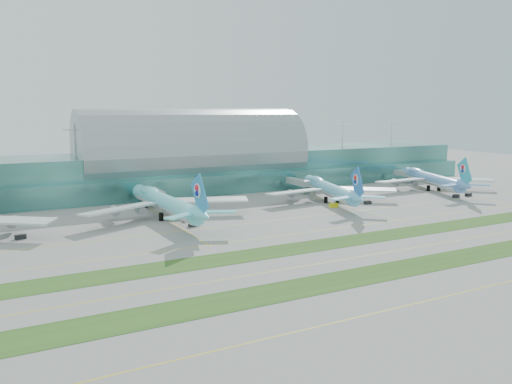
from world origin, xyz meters
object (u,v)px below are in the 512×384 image
terminal (193,163)px  airliner_c (329,188)px  airliner_b (164,201)px  airliner_d (430,178)px

terminal → airliner_c: (43.26, -64.27, -8.09)m
terminal → airliner_b: size_ratio=4.36×
terminal → airliner_d: size_ratio=4.72×
airliner_c → airliner_d: (69.20, 3.84, 0.19)m
terminal → airliner_d: terminal is taller
terminal → airliner_c: size_ratio=4.78×
airliner_c → airliner_b: bearing=-165.1°
airliner_d → terminal: bearing=171.2°
airliner_b → terminal: bearing=57.6°
terminal → airliner_d: (112.46, -60.43, -7.90)m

